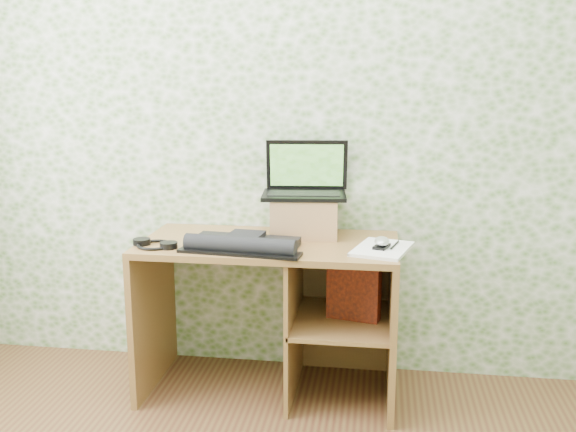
% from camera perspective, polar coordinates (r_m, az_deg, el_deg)
% --- Properties ---
extents(wall_back, '(3.50, 0.00, 3.50)m').
position_cam_1_polar(wall_back, '(3.22, -0.81, 8.61)').
color(wall_back, silver).
rests_on(wall_back, ground).
extents(desk, '(1.20, 0.60, 0.75)m').
position_cam_1_polar(desk, '(3.10, -0.14, -7.01)').
color(desk, brown).
rests_on(desk, floor).
extents(riser, '(0.34, 0.29, 0.19)m').
position_cam_1_polar(riser, '(3.10, 1.42, -0.03)').
color(riser, '#9F7447').
rests_on(riser, desk).
extents(laptop, '(0.42, 0.32, 0.27)m').
position_cam_1_polar(laptop, '(3.12, 1.53, 2.96)').
color(laptop, black).
rests_on(laptop, riser).
extents(keyboard, '(0.55, 0.33, 0.08)m').
position_cam_1_polar(keyboard, '(2.87, -4.01, -2.46)').
color(keyboard, black).
rests_on(keyboard, desk).
extents(headphones, '(0.22, 0.21, 0.03)m').
position_cam_1_polar(headphones, '(2.98, -11.73, -2.47)').
color(headphones, black).
rests_on(headphones, desk).
extents(notepad, '(0.30, 0.36, 0.01)m').
position_cam_1_polar(notepad, '(2.88, 8.37, -2.91)').
color(notepad, white).
rests_on(notepad, desk).
extents(mouse, '(0.10, 0.12, 0.04)m').
position_cam_1_polar(mouse, '(2.87, 8.33, -2.46)').
color(mouse, silver).
rests_on(mouse, notepad).
extents(pen, '(0.04, 0.14, 0.01)m').
position_cam_1_polar(pen, '(2.91, 9.47, -2.55)').
color(pen, black).
rests_on(pen, notepad).
extents(red_box, '(0.26, 0.13, 0.29)m').
position_cam_1_polar(red_box, '(3.03, 5.88, -6.44)').
color(red_box, '#9E270E').
rests_on(red_box, desk).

